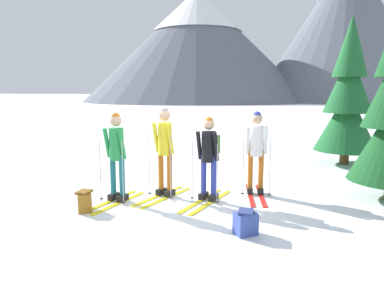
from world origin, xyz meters
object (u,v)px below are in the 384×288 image
object	(u,v)px
pine_tree_near	(348,97)
backpack_on_snow_beside	(85,201)
skier_in_white	(256,148)
skier_in_yellow	(165,147)
skier_in_green	(116,153)
backpack_on_snow_front	(246,223)
skier_in_black	(209,154)

from	to	relation	value
pine_tree_near	backpack_on_snow_beside	distance (m)	7.88
skier_in_white	skier_in_yellow	bearing A→B (deg)	-162.46
skier_in_yellow	skier_in_white	world-z (taller)	skier_in_yellow
skier_in_green	skier_in_yellow	bearing A→B (deg)	33.24
pine_tree_near	backpack_on_snow_beside	xyz separation A→B (m)	(-5.38, -5.48, -1.78)
pine_tree_near	backpack_on_snow_front	world-z (taller)	pine_tree_near
pine_tree_near	skier_in_white	bearing A→B (deg)	-123.24
skier_in_yellow	skier_in_white	distance (m)	1.89
backpack_on_snow_front	backpack_on_snow_beside	distance (m)	2.95
pine_tree_near	backpack_on_snow_front	size ratio (longest dim) A/B	10.76
skier_in_yellow	skier_in_black	xyz separation A→B (m)	(0.93, -0.08, -0.10)
skier_in_green	backpack_on_snow_beside	bearing A→B (deg)	-116.61
skier_in_white	pine_tree_near	xyz separation A→B (m)	(2.42, 3.70, 0.98)
skier_in_black	backpack_on_snow_front	xyz separation A→B (m)	(0.84, -1.55, -0.74)
skier_in_green	backpack_on_snow_front	world-z (taller)	skier_in_green
skier_in_black	skier_in_white	world-z (taller)	skier_in_white
skier_in_green	backpack_on_snow_beside	xyz separation A→B (m)	(-0.34, -0.67, -0.78)
skier_in_white	pine_tree_near	world-z (taller)	pine_tree_near
skier_in_yellow	pine_tree_near	world-z (taller)	pine_tree_near
skier_in_yellow	skier_in_black	distance (m)	0.93
skier_in_yellow	pine_tree_near	size ratio (longest dim) A/B	0.43
skier_in_green	pine_tree_near	xyz separation A→B (m)	(5.04, 4.80, 1.00)
skier_in_green	skier_in_white	world-z (taller)	skier_in_green
skier_in_black	pine_tree_near	world-z (taller)	pine_tree_near
skier_in_white	backpack_on_snow_front	world-z (taller)	skier_in_white
skier_in_black	backpack_on_snow_beside	bearing A→B (deg)	-151.44
skier_in_black	skier_in_white	size ratio (longest dim) A/B	1.00
skier_in_yellow	pine_tree_near	distance (m)	6.08
skier_in_black	backpack_on_snow_beside	distance (m)	2.48
skier_in_green	skier_in_white	distance (m)	2.84
skier_in_green	skier_in_white	xyz separation A→B (m)	(2.61, 1.10, 0.02)
skier_in_white	skier_in_black	bearing A→B (deg)	-143.64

